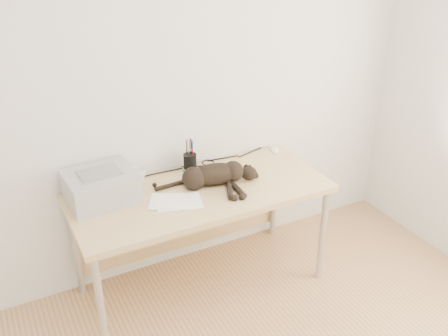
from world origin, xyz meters
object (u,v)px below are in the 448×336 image
desk (196,202)px  mouse (275,148)px  printer (101,186)px  cat (212,176)px  pen_cup (190,162)px  mug (138,175)px

desk → mouse: size_ratio=14.03×
printer → cat: bearing=-12.3°
cat → mouse: 0.68m
desk → pen_cup: bearing=75.0°
printer → mouse: (1.29, 0.11, -0.07)m
cat → mug: (-0.40, 0.26, -0.02)m
desk → cat: cat is taller
mug → printer: bearing=-157.0°
desk → cat: bearing=-34.2°
printer → mouse: 1.30m
printer → mouse: size_ratio=3.62×
mug → mouse: bearing=-0.0°
printer → mug: (0.27, 0.11, -0.04)m
pen_cup → mouse: (0.67, 0.01, -0.04)m
pen_cup → mug: bearing=178.7°
pen_cup → desk: bearing=-105.0°
desk → mug: mug is taller
cat → pen_cup: bearing=111.3°
desk → pen_cup: size_ratio=7.20×
desk → mug: size_ratio=16.42×
printer → mug: 0.29m
mug → pen_cup: 0.35m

